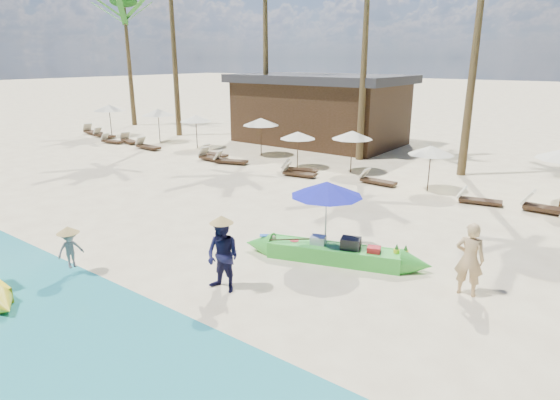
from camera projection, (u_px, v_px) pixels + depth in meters
The scene contains 29 objects.
ground at pixel (224, 263), 12.63m from camera, with size 240.00×240.00×0.00m, color #FCEDBA.
wet_sand_strip at pixel (42, 352), 8.80m from camera, with size 240.00×4.50×0.01m, color tan.
green_canoe at pixel (334, 253), 12.67m from camera, with size 5.56×2.13×0.73m.
tourist at pixel (470, 259), 10.71m from camera, with size 0.65×0.42×1.77m, color tan.
vendor_green at pixel (223, 256), 10.88m from camera, with size 0.86×0.67×1.76m, color #16153C.
vendor_yellow at pixel (70, 249), 11.80m from camera, with size 0.64×0.37×0.99m, color gray.
blue_umbrella at pixel (327, 189), 12.61m from camera, with size 1.97×1.97×2.12m.
resort_parasol_0 at pixel (109, 108), 32.49m from camera, with size 2.13×2.13×2.20m.
lounger_0_left at pixel (92, 131), 33.76m from camera, with size 2.04×0.86×0.67m.
lounger_0_right at pixel (103, 135), 32.38m from camera, with size 1.79×0.68×0.60m.
resort_parasol_1 at pixel (158, 112), 30.10m from camera, with size 2.10×2.10×2.16m.
lounger_1_left at pixel (129, 140), 30.25m from camera, with size 1.87×1.01×0.61m.
lounger_1_right at pixel (111, 140), 30.22m from camera, with size 1.70×0.74×0.56m.
resort_parasol_2 at pixel (196, 118), 28.24m from camera, with size 1.94×1.94×2.00m.
lounger_2_left at pixel (147, 146), 28.28m from camera, with size 1.87×0.64×0.63m.
resort_parasol_3 at pixel (261, 122), 26.04m from camera, with size 2.04×2.04×2.10m.
lounger_3_left at pixel (213, 153), 26.12m from camera, with size 1.75×0.56×0.59m.
lounger_3_right at pixel (212, 157), 25.04m from camera, with size 1.88×0.65×0.63m.
resort_parasol_4 at pixel (298, 135), 23.03m from camera, with size 1.78×1.78×1.83m.
lounger_4_left at pixel (229, 160), 24.36m from camera, with size 1.86×1.08×0.61m.
lounger_4_right at pixel (297, 173), 21.78m from camera, with size 1.70×0.78×0.56m.
resort_parasol_5 at pixel (352, 135), 22.10m from camera, with size 1.95×1.95×2.01m.
lounger_5_left at pixel (298, 169), 22.48m from camera, with size 1.82×1.06×0.59m.
resort_parasol_6 at pixel (431, 150), 18.98m from camera, with size 1.84×1.84×1.90m.
lounger_6_left at pixel (376, 180), 20.44m from camera, with size 1.67×0.57×0.56m.
lounger_6_right at pixel (477, 199), 17.68m from camera, with size 1.68×0.81×0.55m.
lounger_7_left at pixel (548, 207), 16.58m from camera, with size 1.97×0.61×0.67m.
palm_0 at pixel (125, 20), 36.22m from camera, with size 2.08×2.08×9.90m.
pavilion_west at pixel (319, 108), 29.99m from camera, with size 10.80×6.60×4.30m.
Camera 1 is at (8.13, -8.40, 5.30)m, focal length 30.00 mm.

